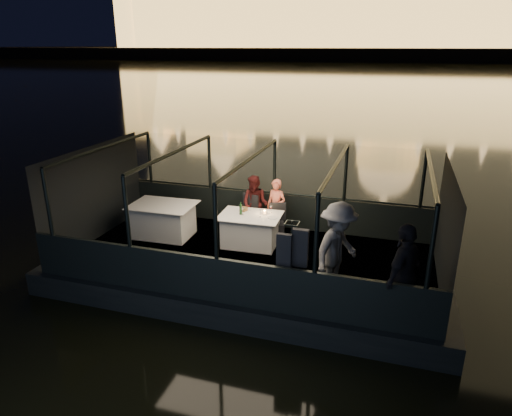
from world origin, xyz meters
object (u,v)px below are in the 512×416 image
(chair_port_right, at_px, (275,222))
(dining_table_aft, at_px, (164,221))
(coat_stand, at_px, (291,262))
(wine_bottle, at_px, (241,208))
(person_man_maroon, at_px, (255,203))
(dining_table_central, at_px, (250,230))
(chair_port_left, at_px, (248,217))
(passenger_dark, at_px, (403,277))
(passenger_stripe, at_px, (337,255))
(person_woman_coral, at_px, (276,206))

(chair_port_right, bearing_deg, dining_table_aft, 173.56)
(coat_stand, relative_size, wine_bottle, 5.48)
(person_man_maroon, bearing_deg, dining_table_central, -69.85)
(chair_port_left, distance_m, wine_bottle, 0.84)
(chair_port_left, height_order, passenger_dark, passenger_dark)
(coat_stand, height_order, wine_bottle, coat_stand)
(wine_bottle, bearing_deg, dining_table_aft, -177.40)
(chair_port_right, bearing_deg, wine_bottle, -163.22)
(passenger_stripe, xyz_separation_m, passenger_dark, (1.19, -0.55, 0.00))
(passenger_dark, bearing_deg, wine_bottle, -95.41)
(chair_port_right, xyz_separation_m, passenger_stripe, (1.79, -2.23, 0.40))
(chair_port_right, xyz_separation_m, person_man_maroon, (-0.64, 0.38, 0.30))
(chair_port_left, relative_size, person_man_maroon, 0.66)
(chair_port_left, bearing_deg, passenger_stripe, -26.00)
(dining_table_aft, xyz_separation_m, passenger_stripe, (4.53, -1.62, 0.47))
(chair_port_left, xyz_separation_m, chair_port_right, (0.76, -0.18, 0.00))
(person_woman_coral, relative_size, passenger_dark, 0.78)
(chair_port_left, xyz_separation_m, coat_stand, (1.82, -3.07, 0.45))
(person_woman_coral, height_order, passenger_dark, passenger_dark)
(dining_table_central, relative_size, person_woman_coral, 1.01)
(passenger_dark, relative_size, wine_bottle, 5.92)
(chair_port_right, height_order, person_woman_coral, person_woman_coral)
(chair_port_right, height_order, passenger_stripe, passenger_stripe)
(coat_stand, height_order, person_woman_coral, coat_stand)
(person_woman_coral, height_order, person_man_maroon, person_man_maroon)
(chair_port_left, xyz_separation_m, passenger_dark, (3.74, -2.96, 0.40))
(person_woman_coral, xyz_separation_m, passenger_stripe, (1.87, -2.59, 0.10))
(dining_table_central, xyz_separation_m, coat_stand, (1.54, -2.38, 0.51))
(dining_table_central, distance_m, dining_table_aft, 2.25)
(dining_table_aft, relative_size, person_man_maroon, 1.07)
(chair_port_right, relative_size, person_man_maroon, 0.61)
(chair_port_left, bearing_deg, passenger_dark, -21.02)
(person_man_maroon, bearing_deg, coat_stand, -52.53)
(person_man_maroon, distance_m, passenger_dark, 4.81)
(dining_table_aft, distance_m, wine_bottle, 2.09)
(chair_port_left, distance_m, chair_port_right, 0.78)
(coat_stand, bearing_deg, chair_port_right, 110.13)
(dining_table_central, distance_m, wine_bottle, 0.58)
(chair_port_right, relative_size, wine_bottle, 2.88)
(dining_table_central, height_order, coat_stand, coat_stand)
(passenger_stripe, distance_m, passenger_dark, 1.31)
(person_woman_coral, xyz_separation_m, person_man_maroon, (-0.56, 0.02, 0.00))
(passenger_stripe, bearing_deg, wine_bottle, 79.41)
(dining_table_central, xyz_separation_m, chair_port_right, (0.48, 0.50, 0.06))
(dining_table_central, bearing_deg, chair_port_right, 45.91)
(person_man_maroon, distance_m, wine_bottle, 0.91)
(passenger_dark, bearing_deg, chair_port_left, -102.24)
(chair_port_left, distance_m, passenger_stripe, 3.54)
(chair_port_right, bearing_deg, coat_stand, -88.79)
(person_man_maroon, xyz_separation_m, passenger_dark, (3.63, -3.16, 0.10))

